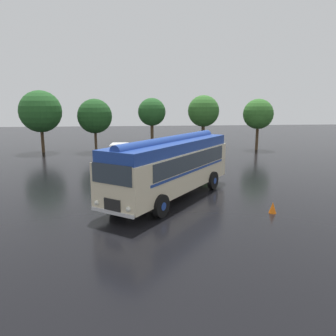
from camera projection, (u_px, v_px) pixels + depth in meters
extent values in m
plane|color=black|center=(157.00, 198.00, 18.37)|extent=(120.00, 120.00, 0.00)
cube|color=beige|center=(171.00, 170.00, 18.28)|extent=(8.10, 9.44, 2.10)
cube|color=#1E3D93|center=(171.00, 146.00, 18.02)|extent=(7.82, 9.16, 0.56)
cylinder|color=#1E3D93|center=(171.00, 141.00, 17.97)|extent=(6.29, 7.88, 0.60)
cube|color=#2D3842|center=(194.00, 161.00, 17.78)|extent=(4.93, 6.35, 0.84)
cube|color=#2D3842|center=(155.00, 157.00, 19.06)|extent=(4.93, 6.35, 0.84)
cube|color=#1E3D93|center=(193.00, 171.00, 17.80)|extent=(5.04, 6.50, 0.12)
cube|color=#1E3D93|center=(154.00, 166.00, 19.08)|extent=(5.04, 6.50, 0.12)
cube|color=#2D3842|center=(111.00, 174.00, 13.94)|extent=(1.76, 1.38, 0.88)
cube|color=black|center=(112.00, 205.00, 14.20)|extent=(0.75, 0.60, 0.56)
cube|color=silver|center=(112.00, 213.00, 14.25)|extent=(1.94, 1.53, 0.16)
sphere|color=white|center=(129.00, 209.00, 13.74)|extent=(0.22, 0.22, 0.22)
sphere|color=white|center=(97.00, 203.00, 14.66)|extent=(0.22, 0.22, 0.22)
cylinder|color=black|center=(161.00, 206.00, 15.22)|extent=(0.89, 1.04, 1.10)
cylinder|color=#1E3D93|center=(161.00, 206.00, 15.22)|extent=(0.49, 0.50, 0.39)
cylinder|color=black|center=(118.00, 198.00, 16.54)|extent=(0.89, 1.04, 1.10)
cylinder|color=#1E3D93|center=(118.00, 198.00, 16.54)|extent=(0.49, 0.50, 0.39)
cylinder|color=black|center=(213.00, 180.00, 20.26)|extent=(0.89, 1.04, 1.10)
cylinder|color=#1E3D93|center=(213.00, 180.00, 20.26)|extent=(0.49, 0.50, 0.39)
cylinder|color=black|center=(176.00, 176.00, 21.58)|extent=(0.89, 1.04, 1.10)
cylinder|color=#1E3D93|center=(176.00, 176.00, 21.58)|extent=(0.49, 0.50, 0.39)
cube|color=silver|center=(119.00, 155.00, 29.49)|extent=(2.06, 4.33, 0.70)
cube|color=silver|center=(119.00, 147.00, 29.51)|extent=(1.68, 2.31, 0.64)
cube|color=#2D3842|center=(128.00, 147.00, 29.53)|extent=(0.19, 1.93, 0.50)
cube|color=#2D3842|center=(111.00, 147.00, 29.49)|extent=(0.19, 1.93, 0.50)
cylinder|color=black|center=(128.00, 161.00, 28.31)|extent=(0.26, 0.66, 0.64)
cylinder|color=black|center=(108.00, 161.00, 28.26)|extent=(0.26, 0.66, 0.64)
cylinder|color=black|center=(131.00, 156.00, 30.86)|extent=(0.26, 0.66, 0.64)
cylinder|color=black|center=(112.00, 156.00, 30.81)|extent=(0.26, 0.66, 0.64)
cube|color=black|center=(150.00, 153.00, 30.36)|extent=(2.03, 4.32, 0.70)
cube|color=black|center=(150.00, 146.00, 30.37)|extent=(1.67, 2.30, 0.64)
cube|color=#2D3842|center=(158.00, 146.00, 30.52)|extent=(0.18, 1.93, 0.50)
cube|color=#2D3842|center=(142.00, 146.00, 30.23)|extent=(0.18, 1.93, 0.50)
cylinder|color=black|center=(162.00, 159.00, 29.34)|extent=(0.25, 0.65, 0.64)
cylinder|color=black|center=(142.00, 160.00, 29.01)|extent=(0.25, 0.65, 0.64)
cylinder|color=black|center=(157.00, 155.00, 31.85)|extent=(0.25, 0.65, 0.64)
cylinder|color=black|center=(139.00, 155.00, 31.51)|extent=(0.25, 0.65, 0.64)
cube|color=black|center=(180.00, 155.00, 29.71)|extent=(2.04, 4.33, 0.70)
cube|color=black|center=(180.00, 147.00, 29.72)|extent=(1.67, 2.30, 0.64)
cube|color=#2D3842|center=(188.00, 147.00, 29.75)|extent=(0.18, 1.93, 0.50)
cube|color=#2D3842|center=(171.00, 147.00, 29.70)|extent=(0.18, 1.93, 0.50)
cylinder|color=black|center=(191.00, 161.00, 28.53)|extent=(0.25, 0.65, 0.64)
cylinder|color=black|center=(171.00, 161.00, 28.47)|extent=(0.25, 0.65, 0.64)
cylinder|color=black|center=(188.00, 156.00, 31.08)|extent=(0.25, 0.65, 0.64)
cylinder|color=black|center=(170.00, 156.00, 31.02)|extent=(0.25, 0.65, 0.64)
cylinder|color=#4C3823|center=(43.00, 140.00, 35.38)|extent=(0.33, 0.33, 2.73)
sphere|color=#235623|center=(40.00, 111.00, 34.79)|extent=(4.44, 4.44, 4.44)
sphere|color=#235623|center=(40.00, 111.00, 35.01)|extent=(3.22, 3.22, 3.22)
cylinder|color=#4C3823|center=(96.00, 140.00, 35.85)|extent=(0.28, 0.28, 2.48)
sphere|color=#1E4C1E|center=(95.00, 116.00, 35.33)|extent=(3.71, 3.71, 3.71)
sphere|color=#1E4C1E|center=(91.00, 117.00, 35.68)|extent=(2.64, 2.64, 2.64)
cylinder|color=#4C3823|center=(152.00, 136.00, 36.96)|extent=(0.35, 0.35, 3.14)
sphere|color=#235623|center=(152.00, 112.00, 36.43)|extent=(3.08, 3.08, 3.08)
sphere|color=#235623|center=(155.00, 113.00, 36.27)|extent=(2.21, 2.21, 2.21)
cylinder|color=#4C3823|center=(203.00, 136.00, 37.85)|extent=(0.38, 0.38, 3.04)
sphere|color=#336B28|center=(203.00, 111.00, 37.30)|extent=(3.56, 3.56, 3.56)
sphere|color=#336B28|center=(206.00, 109.00, 37.38)|extent=(2.32, 2.32, 2.32)
cylinder|color=#4C3823|center=(257.00, 138.00, 37.41)|extent=(0.32, 0.32, 2.79)
sphere|color=#336B28|center=(258.00, 114.00, 36.90)|extent=(3.39, 3.39, 3.39)
sphere|color=#336B28|center=(258.00, 117.00, 36.59)|extent=(2.63, 2.63, 2.63)
cone|color=orange|center=(273.00, 208.00, 15.86)|extent=(0.36, 0.36, 0.55)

